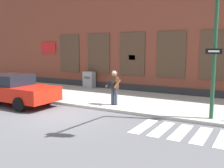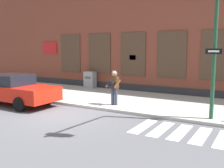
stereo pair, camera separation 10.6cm
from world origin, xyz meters
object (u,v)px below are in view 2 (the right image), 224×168
Objects in this scene: red_car at (15,90)px; utility_box at (90,80)px; busker at (114,86)px; traffic_light at (207,17)px.

red_car is 4.11× the size of utility_box.
busker is 5.70m from utility_box.
traffic_light reaches higher than utility_box.
red_car is 9.58m from traffic_light.
red_car is at bearing -95.13° from utility_box.
traffic_light is (9.05, 0.51, 3.12)m from red_car.
traffic_light is 10.55m from utility_box.
utility_box is at bearing 147.93° from traffic_light.
busker is (4.65, 1.94, 0.29)m from red_car.
busker is at bearing 22.66° from red_car.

